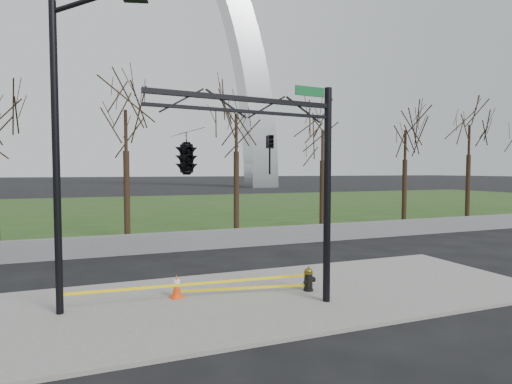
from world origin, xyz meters
name	(u,v)px	position (x,y,z in m)	size (l,w,h in m)	color
ground	(253,300)	(0.00, 0.00, 0.00)	(500.00, 500.00, 0.00)	black
sidewalk	(253,298)	(0.00, 0.00, 0.05)	(18.00, 6.00, 0.10)	slate
grass_strip	(145,209)	(0.00, 30.00, 0.03)	(120.00, 40.00, 0.06)	#203C15
guardrail	(193,241)	(0.00, 8.00, 0.45)	(60.00, 0.30, 0.90)	#59595B
gateway_arch	(118,23)	(0.00, 75.00, 32.50)	(66.00, 6.00, 65.00)	#B0B2B7
tree_row	(282,169)	(6.42, 12.00, 3.81)	(58.84, 4.00, 7.63)	black
fire_hydrant	(309,279)	(1.80, -0.03, 0.44)	(0.47, 0.30, 0.74)	black
traffic_cone	(177,286)	(-2.07, 0.72, 0.44)	(0.43, 0.43, 0.67)	#FE490D
street_light	(65,133)	(-4.87, 0.40, 4.69)	(2.35, 0.78, 8.21)	black
traffic_signal_mast	(217,154)	(-1.44, -1.43, 4.15)	(5.08, 2.52, 6.00)	black
caution_tape	(214,285)	(-1.10, 0.26, 0.47)	(6.88, 0.75, 0.39)	yellow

